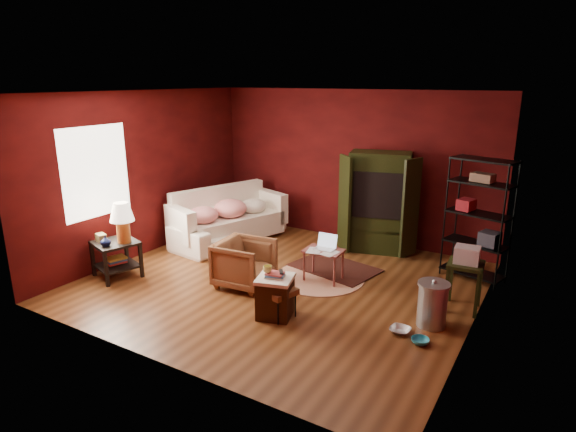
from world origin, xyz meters
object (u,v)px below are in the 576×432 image
at_px(side_table, 119,233).
at_px(wire_shelving, 479,215).
at_px(sofa, 230,218).
at_px(laptop_desk, 324,253).
at_px(tv_armoire, 378,201).
at_px(hamper, 275,296).
at_px(armchair, 244,261).

bearing_deg(side_table, wire_shelving, 30.02).
height_order(sofa, side_table, side_table).
xyz_separation_m(sofa, side_table, (-0.38, -2.25, 0.27)).
bearing_deg(laptop_desk, tv_armoire, 80.18).
height_order(hamper, wire_shelving, wire_shelving).
distance_m(sofa, armchair, 2.11).
relative_size(armchair, wire_shelving, 0.41).
distance_m(sofa, hamper, 3.18).
relative_size(hamper, laptop_desk, 0.88).
bearing_deg(sofa, armchair, -129.02).
xyz_separation_m(hamper, tv_armoire, (0.23, 3.03, 0.64)).
relative_size(tv_armoire, wire_shelving, 0.95).
height_order(armchair, tv_armoire, tv_armoire).
bearing_deg(hamper, wire_shelving, 52.77).
distance_m(sofa, tv_armoire, 2.78).
distance_m(armchair, wire_shelving, 3.57).
distance_m(hamper, wire_shelving, 3.34).
xyz_separation_m(sofa, armchair, (1.45, -1.53, -0.07)).
bearing_deg(hamper, tv_armoire, 85.65).
bearing_deg(laptop_desk, hamper, -92.96).
height_order(side_table, laptop_desk, side_table).
bearing_deg(tv_armoire, hamper, -108.47).
bearing_deg(tv_armoire, wire_shelving, -28.25).
xyz_separation_m(side_table, tv_armoire, (2.96, 3.16, 0.21)).
bearing_deg(side_table, laptop_desk, 28.45).
relative_size(sofa, laptop_desk, 3.26).
bearing_deg(armchair, wire_shelving, -61.06).
bearing_deg(hamper, armchair, 147.03).
height_order(sofa, tv_armoire, tv_armoire).
distance_m(tv_armoire, wire_shelving, 1.80).
distance_m(armchair, tv_armoire, 2.75).
relative_size(side_table, laptop_desk, 1.69).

